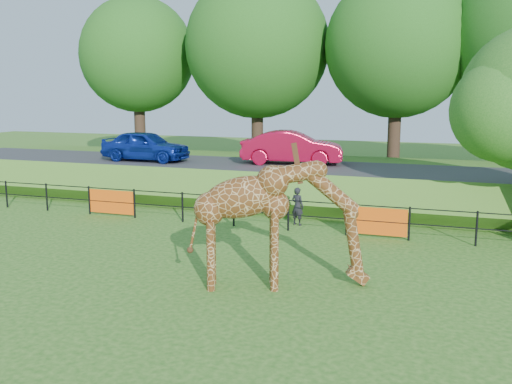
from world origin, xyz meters
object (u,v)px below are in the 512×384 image
car_red (292,148)px  visitor (297,206)px  car_blue (145,146)px  giraffe (280,224)px

car_red → visitor: 6.28m
car_blue → visitor: car_blue is taller
car_blue → giraffe: bearing=-136.3°
giraffe → car_red: (-3.16, 12.27, 0.62)m
car_blue → visitor: (8.78, -4.65, -1.46)m
giraffe → car_red: bearing=84.1°
car_blue → car_red: (6.92, 1.17, 0.03)m
giraffe → visitor: 6.64m
car_blue → car_red: 7.02m
giraffe → car_blue: bearing=111.9°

